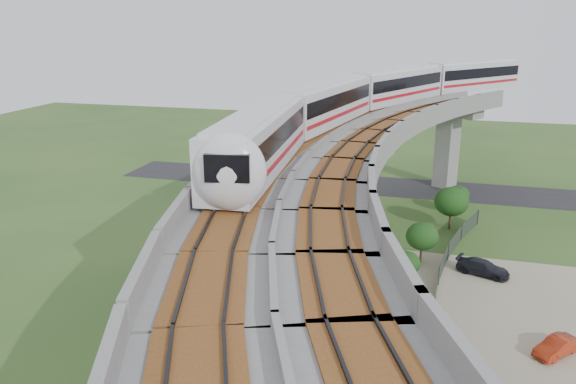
% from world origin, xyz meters
% --- Properties ---
extents(ground, '(160.00, 160.00, 0.00)m').
position_xyz_m(ground, '(0.00, 0.00, 0.00)').
color(ground, '#2E5220').
rests_on(ground, ground).
extents(dirt_lot, '(18.00, 26.00, 0.04)m').
position_xyz_m(dirt_lot, '(14.00, -2.00, 0.02)').
color(dirt_lot, gray).
rests_on(dirt_lot, ground).
extents(asphalt_road, '(60.00, 8.00, 0.03)m').
position_xyz_m(asphalt_road, '(0.00, 30.00, 0.01)').
color(asphalt_road, '#232326').
rests_on(asphalt_road, ground).
extents(viaduct, '(19.58, 73.98, 11.40)m').
position_xyz_m(viaduct, '(3.84, 0.00, 9.05)').
color(viaduct, '#99968E').
rests_on(viaduct, ground).
extents(metro_train, '(21.41, 58.66, 3.64)m').
position_xyz_m(metro_train, '(2.88, 17.19, 12.31)').
color(metro_train, silver).
rests_on(metro_train, ground).
extents(fence, '(3.87, 38.73, 1.50)m').
position_xyz_m(fence, '(9.75, 0.00, 0.75)').
color(fence, '#2D382D').
rests_on(fence, ground).
extents(tree_0, '(2.25, 2.25, 2.98)m').
position_xyz_m(tree_0, '(10.36, 21.89, 2.02)').
color(tree_0, '#382314').
rests_on(tree_0, ground).
extents(tree_1, '(3.18, 3.18, 4.05)m').
position_xyz_m(tree_1, '(9.60, 17.40, 2.69)').
color(tree_1, '#382314').
rests_on(tree_1, ground).
extents(tree_2, '(2.61, 2.61, 3.43)m').
position_xyz_m(tree_2, '(7.27, 8.75, 2.32)').
color(tree_2, '#382314').
rests_on(tree_2, ground).
extents(tree_3, '(1.99, 1.99, 2.96)m').
position_xyz_m(tree_3, '(6.37, 3.67, 2.11)').
color(tree_3, '#382314').
rests_on(tree_3, ground).
extents(tree_4, '(3.06, 3.06, 3.34)m').
position_xyz_m(tree_4, '(6.13, -5.45, 2.04)').
color(tree_4, '#382314').
rests_on(tree_4, ground).
extents(tree_5, '(1.99, 1.99, 2.86)m').
position_xyz_m(tree_5, '(7.88, -10.17, 2.00)').
color(tree_5, '#382314').
rests_on(tree_5, ground).
extents(car_red, '(3.01, 3.10, 1.06)m').
position_xyz_m(car_red, '(15.51, -2.56, 0.57)').
color(car_red, '#9F260E').
rests_on(car_red, dirt_lot).
extents(car_dark, '(4.30, 2.88, 1.16)m').
position_xyz_m(car_dark, '(12.00, 7.70, 0.62)').
color(car_dark, black).
rests_on(car_dark, dirt_lot).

